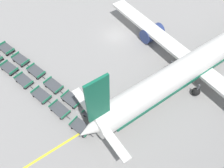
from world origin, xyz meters
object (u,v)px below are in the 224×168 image
at_px(airplane, 202,60).
at_px(baggage_dolly_row_near_col_c, 24,81).
at_px(baggage_dolly_row_mid_a_col_d, 54,86).
at_px(baggage_dolly_row_near_col_d, 41,95).
at_px(baggage_dolly_row_mid_a_col_e, 72,100).
at_px(baggage_dolly_row_near_col_f, 81,127).
at_px(baggage_dolly_row_mid_a_col_b, 21,60).
at_px(baggage_dolly_row_mid_a_col_a, 6,49).
at_px(baggage_dolly_row_mid_a_col_c, 36,71).
at_px(baggage_dolly_row_near_col_b, 9,68).
at_px(baggage_dolly_row_mid_a_col_f, 93,116).
at_px(baggage_dolly_row_near_col_e, 60,110).

xyz_separation_m(airplane, baggage_dolly_row_near_col_c, (-14.70, -21.14, -2.38)).
height_order(baggage_dolly_row_near_col_c, baggage_dolly_row_mid_a_col_d, same).
height_order(airplane, baggage_dolly_row_near_col_d, airplane).
distance_m(baggage_dolly_row_near_col_c, baggage_dolly_row_mid_a_col_e, 8.03).
xyz_separation_m(baggage_dolly_row_near_col_f, baggage_dolly_row_mid_a_col_b, (-15.60, -0.84, 0.00)).
bearing_deg(baggage_dolly_row_mid_a_col_e, baggage_dolly_row_mid_a_col_a, -169.10).
relative_size(baggage_dolly_row_near_col_d, baggage_dolly_row_mid_a_col_c, 1.00).
distance_m(baggage_dolly_row_near_col_b, baggage_dolly_row_mid_a_col_f, 15.57).
relative_size(baggage_dolly_row_near_col_d, baggage_dolly_row_mid_a_col_e, 1.00).
bearing_deg(baggage_dolly_row_near_col_f, baggage_dolly_row_mid_a_col_d, 175.53).
bearing_deg(baggage_dolly_row_near_col_b, airplane, 49.88).
distance_m(baggage_dolly_row_near_col_d, baggage_dolly_row_mid_a_col_a, 11.91).
xyz_separation_m(baggage_dolly_row_near_col_e, baggage_dolly_row_mid_a_col_c, (-8.01, 0.69, 0.00)).
distance_m(baggage_dolly_row_mid_a_col_b, baggage_dolly_row_mid_a_col_f, 15.53).
bearing_deg(baggage_dolly_row_mid_a_col_c, baggage_dolly_row_mid_a_col_e, 10.38).
bearing_deg(baggage_dolly_row_near_col_e, baggage_dolly_row_mid_a_col_e, 99.62).
bearing_deg(baggage_dolly_row_mid_a_col_d, baggage_dolly_row_mid_a_col_f, 11.68).
height_order(baggage_dolly_row_near_col_b, baggage_dolly_row_near_col_d, same).
distance_m(baggage_dolly_row_near_col_c, baggage_dolly_row_mid_a_col_a, 8.03).
relative_size(baggage_dolly_row_near_col_f, baggage_dolly_row_mid_a_col_f, 1.01).
bearing_deg(baggage_dolly_row_mid_a_col_b, airplane, 46.15).
xyz_separation_m(baggage_dolly_row_near_col_e, baggage_dolly_row_mid_a_col_d, (-4.01, 1.37, 0.00)).
distance_m(baggage_dolly_row_near_col_b, baggage_dolly_row_mid_a_col_c, 4.31).
bearing_deg(baggage_dolly_row_near_col_b, baggage_dolly_row_near_col_d, 10.51).
bearing_deg(baggage_dolly_row_mid_a_col_d, baggage_dolly_row_mid_a_col_c, -170.23).
height_order(baggage_dolly_row_near_col_b, baggage_dolly_row_mid_a_col_c, same).
relative_size(baggage_dolly_row_mid_a_col_a, baggage_dolly_row_mid_a_col_b, 1.00).
xyz_separation_m(baggage_dolly_row_near_col_c, baggage_dolly_row_mid_a_col_e, (7.17, 3.62, 0.00)).
bearing_deg(baggage_dolly_row_mid_a_col_d, baggage_dolly_row_near_col_b, -153.61).
xyz_separation_m(baggage_dolly_row_near_col_d, baggage_dolly_row_mid_a_col_d, (-0.39, 2.16, 0.00)).
height_order(airplane, baggage_dolly_row_near_col_c, airplane).
bearing_deg(baggage_dolly_row_near_col_b, baggage_dolly_row_mid_a_col_d, 26.39).
relative_size(airplane, baggage_dolly_row_mid_a_col_a, 11.72).
bearing_deg(baggage_dolly_row_near_col_d, baggage_dolly_row_near_col_e, 12.32).
bearing_deg(airplane, baggage_dolly_row_mid_a_col_e, -113.25).
bearing_deg(baggage_dolly_row_near_col_d, baggage_dolly_row_mid_a_col_b, 175.04).
height_order(baggage_dolly_row_near_col_f, baggage_dolly_row_mid_a_col_d, same).
distance_m(airplane, baggage_dolly_row_mid_a_col_c, 24.38).
bearing_deg(baggage_dolly_row_mid_a_col_e, baggage_dolly_row_near_col_f, -17.50).
bearing_deg(baggage_dolly_row_mid_a_col_a, baggage_dolly_row_mid_a_col_e, 10.90).
relative_size(baggage_dolly_row_mid_a_col_b, baggage_dolly_row_mid_a_col_d, 1.00).
distance_m(airplane, baggage_dolly_row_mid_a_col_d, 21.52).
bearing_deg(baggage_dolly_row_mid_a_col_b, baggage_dolly_row_mid_a_col_d, 10.67).
bearing_deg(baggage_dolly_row_mid_a_col_f, airplane, 77.57).
xyz_separation_m(baggage_dolly_row_mid_a_col_a, baggage_dolly_row_mid_a_col_e, (15.18, 2.92, 0.00)).
xyz_separation_m(baggage_dolly_row_mid_a_col_c, baggage_dolly_row_mid_a_col_f, (11.50, 2.24, 0.00)).
bearing_deg(baggage_dolly_row_near_col_d, baggage_dolly_row_near_col_c, -169.30).
relative_size(baggage_dolly_row_mid_a_col_c, baggage_dolly_row_mid_a_col_d, 1.00).
bearing_deg(baggage_dolly_row_mid_a_col_e, baggage_dolly_row_mid_a_col_b, -169.21).
bearing_deg(baggage_dolly_row_mid_a_col_e, baggage_dolly_row_mid_a_col_f, 12.28).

